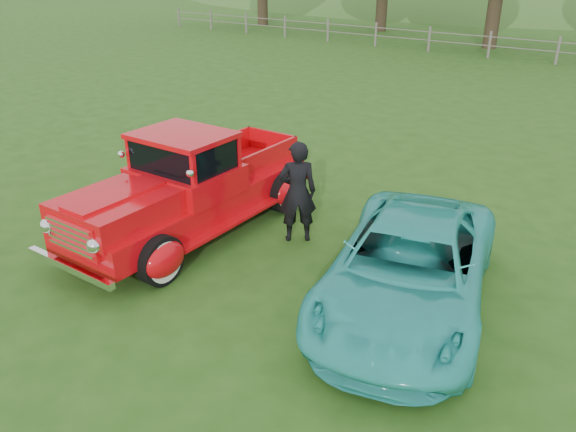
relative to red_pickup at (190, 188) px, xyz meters
The scene contains 5 objects.
ground 1.38m from the red_pickup, 49.05° to the right, with size 140.00×140.00×0.00m, color #244C14.
fence_line 21.16m from the red_pickup, 88.00° to the left, with size 48.00×0.12×1.20m.
red_pickup is the anchor object (origin of this frame).
teal_sedan 4.01m from the red_pickup, ahead, with size 2.00×4.33×1.20m, color #2CB0A8.
man 1.84m from the red_pickup, 27.31° to the left, with size 0.63×0.41×1.73m, color black.
Camera 1 is at (5.90, -5.11, 4.37)m, focal length 35.00 mm.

